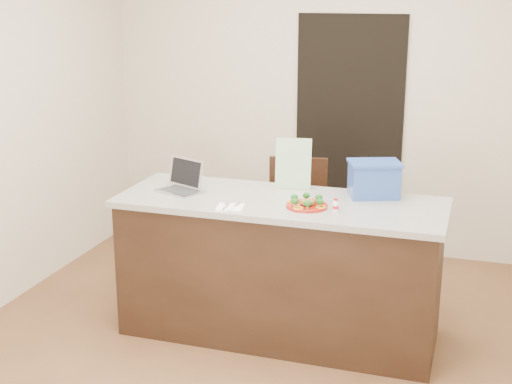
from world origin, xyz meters
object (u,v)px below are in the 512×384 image
(napkin, at_px, (230,207))
(yogurt_bottle, at_px, (336,206))
(plate, at_px, (307,206))
(island, at_px, (280,267))
(chair, at_px, (294,216))
(blue_box, at_px, (374,179))
(laptop, at_px, (183,182))

(napkin, relative_size, yogurt_bottle, 2.10)
(plate, distance_m, napkin, 0.46)
(island, bearing_deg, plate, -28.35)
(yogurt_bottle, distance_m, chair, 1.10)
(island, bearing_deg, blue_box, 24.62)
(laptop, relative_size, blue_box, 0.90)
(yogurt_bottle, xyz_separation_m, blue_box, (0.17, 0.37, 0.08))
(island, height_order, plate, plate)
(chair, bearing_deg, laptop, -134.12)
(napkin, bearing_deg, chair, 82.94)
(yogurt_bottle, distance_m, blue_box, 0.42)
(laptop, height_order, chair, laptop)
(island, distance_m, yogurt_bottle, 0.63)
(blue_box, bearing_deg, napkin, -168.17)
(island, relative_size, blue_box, 5.41)
(napkin, xyz_separation_m, yogurt_bottle, (0.62, 0.13, 0.03))
(chair, bearing_deg, napkin, -105.42)
(plate, relative_size, yogurt_bottle, 3.36)
(napkin, relative_size, chair, 0.16)
(island, relative_size, yogurt_bottle, 27.38)
(island, relative_size, laptop, 6.01)
(island, bearing_deg, laptop, 179.01)
(island, bearing_deg, napkin, -133.31)
(plate, height_order, laptop, laptop)
(yogurt_bottle, relative_size, laptop, 0.22)
(laptop, height_order, blue_box, blue_box)
(island, distance_m, plate, 0.52)
(island, xyz_separation_m, napkin, (-0.24, -0.26, 0.46))
(yogurt_bottle, bearing_deg, chair, 118.39)
(plate, relative_size, chair, 0.26)
(napkin, xyz_separation_m, laptop, (-0.43, 0.27, 0.05))
(yogurt_bottle, bearing_deg, napkin, -167.98)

